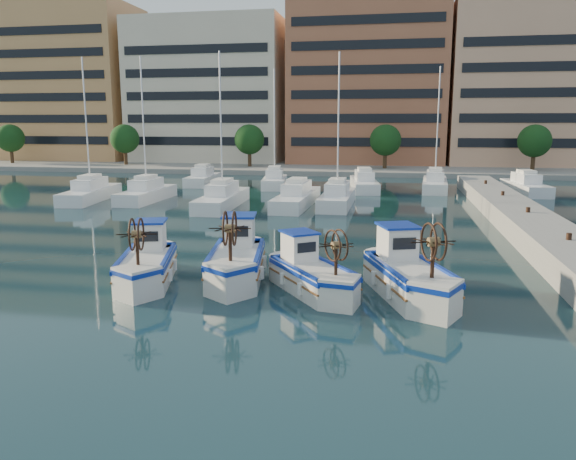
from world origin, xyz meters
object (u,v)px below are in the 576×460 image
object	(u,v)px
fishing_boat_b	(237,258)
fishing_boat_d	(408,273)
fishing_boat_c	(311,272)
fishing_boat_a	(147,262)

from	to	relation	value
fishing_boat_b	fishing_boat_d	distance (m)	6.92
fishing_boat_c	fishing_boat_d	bearing A→B (deg)	-33.22
fishing_boat_a	fishing_boat_d	size ratio (longest dim) A/B	0.93
fishing_boat_a	fishing_boat_d	xyz separation A→B (m)	(10.28, -0.03, 0.05)
fishing_boat_b	fishing_boat_c	size ratio (longest dim) A/B	1.18
fishing_boat_a	fishing_boat_d	bearing A→B (deg)	-15.81
fishing_boat_b	fishing_boat_c	xyz separation A→B (m)	(3.26, -1.23, -0.12)
fishing_boat_a	fishing_boat_c	bearing A→B (deg)	-17.20
fishing_boat_a	fishing_boat_d	world-z (taller)	fishing_boat_d
fishing_boat_a	fishing_boat_b	size ratio (longest dim) A/B	0.93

